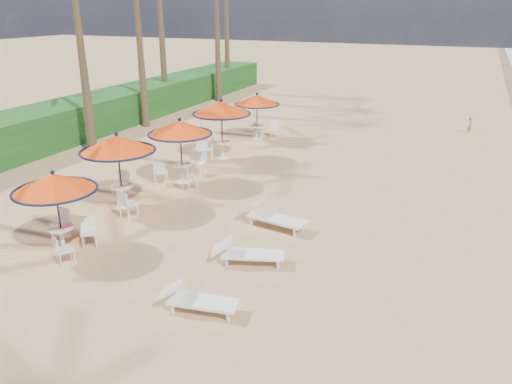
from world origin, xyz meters
TOP-DOWN VIEW (x-y plane):
  - ground at (0.00, 0.00)m, footprint 160.00×160.00m
  - scrub_hedge at (-13.50, 11.00)m, footprint 3.00×40.00m
  - station_0 at (-4.69, 0.46)m, footprint 2.25×2.25m
  - station_1 at (-5.17, 3.71)m, footprint 2.49×2.49m
  - station_2 at (-4.60, 6.64)m, footprint 2.43×2.50m
  - station_3 at (-4.71, 10.03)m, footprint 2.56×2.56m
  - station_4 at (-4.52, 13.84)m, footprint 2.27×2.27m
  - lounger_near at (0.19, -0.69)m, footprint 1.91×0.87m
  - lounger_mid at (0.31, 1.76)m, footprint 2.01×1.17m
  - lounger_far at (0.04, 4.22)m, footprint 2.24×1.02m
  - person at (5.32, 19.44)m, footprint 0.27×0.37m

SIDE VIEW (x-z plane):
  - ground at x=0.00m, z-range 0.00..0.00m
  - lounger_near at x=0.19m, z-range -0.02..0.64m
  - lounger_mid at x=0.31m, z-range -0.02..0.67m
  - lounger_far at x=0.04m, z-range -0.03..0.75m
  - person at x=5.32m, z-range 0.00..0.92m
  - scrub_hedge at x=-13.50m, z-range 0.00..1.80m
  - station_0 at x=-4.69m, z-range 0.54..2.89m
  - station_4 at x=-4.52m, z-range 0.62..2.99m
  - station_2 at x=-4.60m, z-range 0.59..3.12m
  - station_1 at x=-5.17m, z-range 0.68..3.28m
  - station_3 at x=-4.71m, z-range 0.70..3.37m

